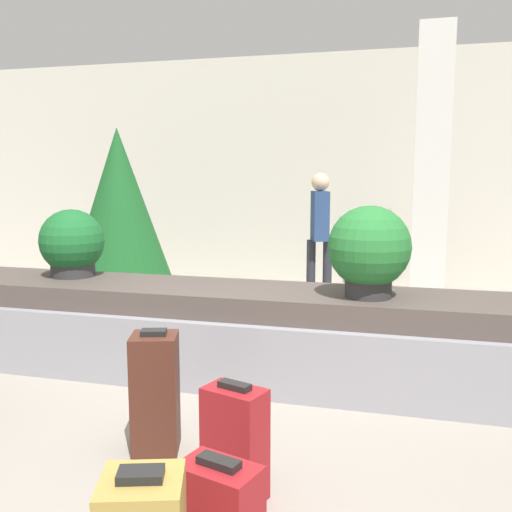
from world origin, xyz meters
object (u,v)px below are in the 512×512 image
object	(u,v)px
pillar	(431,169)
potted_plant_0	(72,244)
traveler_0	(320,226)
decorated_tree	(119,208)
suitcase_4	(155,392)
potted_plant_2	(369,251)
suitcase_0	(235,443)

from	to	relation	value
pillar	potted_plant_0	xyz separation A→B (m)	(-2.95, -2.71, -0.64)
traveler_0	decorated_tree	distance (m)	2.43
suitcase_4	potted_plant_2	bearing A→B (deg)	31.17
suitcase_4	traveler_0	distance (m)	4.08
suitcase_4	traveler_0	xyz separation A→B (m)	(0.30, 4.03, 0.58)
decorated_tree	pillar	bearing A→B (deg)	10.59
suitcase_4	suitcase_0	bearing A→B (deg)	-48.06
potted_plant_0	suitcase_0	bearing A→B (deg)	-41.42
suitcase_4	decorated_tree	world-z (taller)	decorated_tree
suitcase_0	decorated_tree	xyz separation A→B (m)	(-2.62, 3.77, 0.86)
pillar	decorated_tree	world-z (taller)	pillar
suitcase_0	potted_plant_2	bearing A→B (deg)	90.43
suitcase_0	decorated_tree	bearing A→B (deg)	143.26
suitcase_4	potted_plant_0	distance (m)	2.06
pillar	suitcase_0	world-z (taller)	pillar
suitcase_0	potted_plant_0	distance (m)	2.71
pillar	decorated_tree	distance (m)	3.70
suitcase_0	traveler_0	world-z (taller)	traveler_0
decorated_tree	potted_plant_0	bearing A→B (deg)	-72.08
potted_plant_0	traveler_0	size ratio (longest dim) A/B	0.36
suitcase_0	potted_plant_0	world-z (taller)	potted_plant_0
potted_plant_0	decorated_tree	xyz separation A→B (m)	(-0.66, 2.04, 0.17)
pillar	traveler_0	size ratio (longest dim) A/B	2.06
potted_plant_0	traveler_0	xyz separation A→B (m)	(1.69, 2.64, -0.05)
suitcase_0	potted_plant_2	world-z (taller)	potted_plant_2
suitcase_0	decorated_tree	distance (m)	4.67
potted_plant_0	potted_plant_2	bearing A→B (deg)	-4.30
suitcase_0	decorated_tree	world-z (taller)	decorated_tree
pillar	decorated_tree	bearing A→B (deg)	-169.41
potted_plant_0	decorated_tree	distance (m)	2.15
pillar	suitcase_4	size ratio (longest dim) A/B	4.58
suitcase_4	potted_plant_0	world-z (taller)	potted_plant_0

